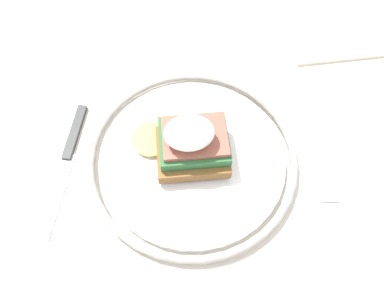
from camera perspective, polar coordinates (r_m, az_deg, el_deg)
The scene contains 7 objects.
ground_plane at distance 1.23m, azimuth 0.89°, elevation -18.72°, with size 6.00×6.00×0.00m, color #9E9993.
dining_table at distance 0.61m, azimuth 1.71°, elevation -7.93°, with size 0.97×0.72×0.77m.
plate at distance 0.49m, azimuth -0.00°, elevation -1.56°, with size 0.27×0.27×0.02m.
sandwich at distance 0.45m, azimuth -0.17°, elevation 0.55°, with size 0.12×0.09×0.07m.
fork at distance 0.52m, azimuth 19.19°, elevation -1.10°, with size 0.03×0.16×0.00m.
knife at distance 0.52m, azimuth -18.44°, elevation -1.79°, with size 0.05×0.19×0.01m.
napkin at distance 0.66m, azimuth 20.18°, elevation 15.64°, with size 0.14×0.12×0.01m, color beige.
Camera 1 is at (0.04, 0.22, 1.21)m, focal length 35.00 mm.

